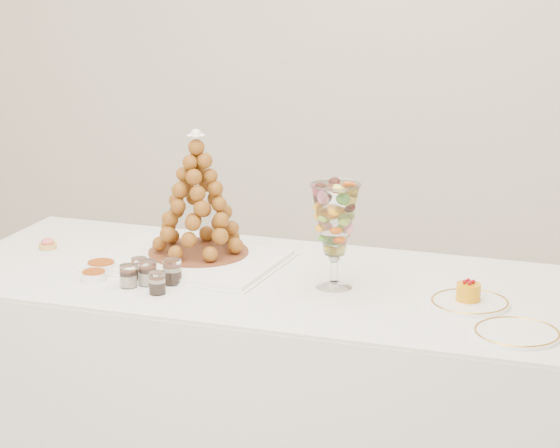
% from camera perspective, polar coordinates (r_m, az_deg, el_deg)
% --- Properties ---
extents(buffet_table, '(2.15, 0.90, 0.81)m').
position_cam_1_polar(buffet_table, '(3.51, 0.12, -9.20)').
color(buffet_table, white).
rests_on(buffet_table, ground).
extents(lace_tray, '(0.60, 0.47, 0.02)m').
position_cam_1_polar(lace_tray, '(3.53, -4.73, -1.90)').
color(lace_tray, white).
rests_on(lace_tray, buffet_table).
extents(macaron_vase, '(0.14, 0.14, 0.32)m').
position_cam_1_polar(macaron_vase, '(3.23, 2.88, 0.16)').
color(macaron_vase, white).
rests_on(macaron_vase, buffet_table).
extents(cake_plate, '(0.23, 0.23, 0.01)m').
position_cam_1_polar(cake_plate, '(3.19, 9.88, -4.08)').
color(cake_plate, white).
rests_on(cake_plate, buffet_table).
extents(spare_plate, '(0.23, 0.23, 0.01)m').
position_cam_1_polar(spare_plate, '(2.98, 12.27, -5.60)').
color(spare_plate, white).
rests_on(spare_plate, buffet_table).
extents(pink_tart, '(0.06, 0.06, 0.04)m').
position_cam_1_polar(pink_tart, '(3.75, -12.04, -1.04)').
color(pink_tart, tan).
rests_on(pink_tart, buffet_table).
extents(verrine_a, '(0.05, 0.05, 0.07)m').
position_cam_1_polar(verrine_a, '(3.39, -7.36, -2.30)').
color(verrine_a, white).
rests_on(verrine_a, buffet_table).
extents(verrine_b, '(0.07, 0.07, 0.08)m').
position_cam_1_polar(verrine_b, '(3.32, -6.94, -2.54)').
color(verrine_b, white).
rests_on(verrine_b, buffet_table).
extents(verrine_c, '(0.07, 0.07, 0.08)m').
position_cam_1_polar(verrine_c, '(3.32, -5.65, -2.49)').
color(verrine_c, white).
rests_on(verrine_c, buffet_table).
extents(verrine_d, '(0.06, 0.06, 0.07)m').
position_cam_1_polar(verrine_d, '(3.31, -7.93, -2.71)').
color(verrine_d, white).
rests_on(verrine_d, buffet_table).
extents(verrine_e, '(0.06, 0.06, 0.07)m').
position_cam_1_polar(verrine_e, '(3.24, -6.44, -3.07)').
color(verrine_e, white).
rests_on(verrine_e, buffet_table).
extents(ramekin_back, '(0.09, 0.09, 0.03)m').
position_cam_1_polar(ramekin_back, '(3.47, -9.33, -2.24)').
color(ramekin_back, white).
rests_on(ramekin_back, buffet_table).
extents(ramekin_front, '(0.08, 0.08, 0.02)m').
position_cam_1_polar(ramekin_front, '(3.40, -9.70, -2.69)').
color(ramekin_front, white).
rests_on(ramekin_front, buffet_table).
extents(croquembouche, '(0.33, 0.33, 0.41)m').
position_cam_1_polar(croquembouche, '(3.52, -4.34, 1.58)').
color(croquembouche, brown).
rests_on(croquembouche, lace_tray).
extents(mousse_cake, '(0.07, 0.07, 0.06)m').
position_cam_1_polar(mousse_cake, '(3.18, 9.82, -3.50)').
color(mousse_cake, orange).
rests_on(mousse_cake, cake_plate).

